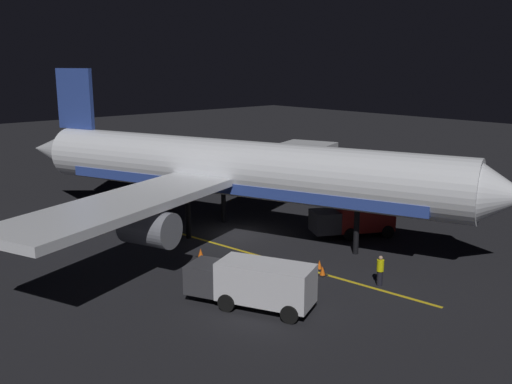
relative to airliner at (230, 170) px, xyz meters
The scene contains 10 objects.
ground_plane 4.82m from the airliner, 109.58° to the left, with size 180.00×180.00×0.20m, color black.
apron_guide_stripe 6.79m from the airliner, 68.29° to the left, with size 0.24×25.37×0.01m, color gold.
airliner is the anchor object (origin of this frame).
baggage_truck 13.31m from the airliner, 55.88° to the left, with size 4.58×6.85×2.40m.
catering_truck 9.63m from the airliner, 134.47° to the left, with size 6.11×4.64×2.19m.
ground_crew_worker 13.75m from the airliner, 89.50° to the left, with size 0.40×0.40×1.74m.
traffic_cone_near_left 12.30m from the airliner, 56.95° to the left, with size 0.50×0.50×0.55m.
traffic_cone_near_right 6.97m from the airliner, 29.81° to the left, with size 0.50×0.50×0.55m.
traffic_cone_under_wing 11.07m from the airliner, 82.56° to the left, with size 0.50×0.50×0.55m.
traffic_cone_far 10.27m from the airliner, 85.86° to the left, with size 0.50×0.50×0.55m.
Camera 1 is at (25.37, 30.07, 12.16)m, focal length 39.84 mm.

